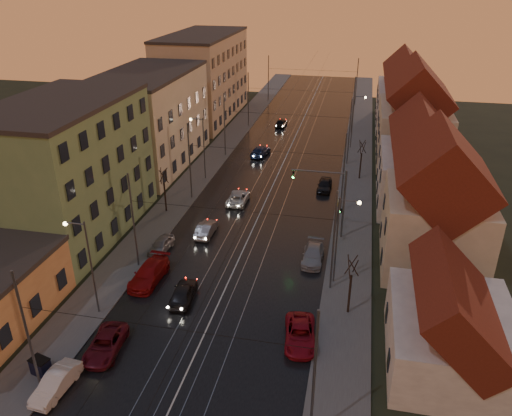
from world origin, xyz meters
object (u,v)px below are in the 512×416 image
Objects in this scene: street_lamp_3 at (355,116)px; traffic_light_mast at (334,195)px; street_lamp_2 at (201,142)px; parked_right_2 at (325,185)px; driving_car_3 at (260,151)px; dumpster at (41,367)px; street_lamp_0 at (86,259)px; parked_left_0 at (56,383)px; parked_left_3 at (161,245)px; street_lamp_1 at (341,233)px; driving_car_1 at (206,229)px; driving_car_2 at (238,198)px; driving_car_4 at (281,123)px; parked_right_0 at (300,334)px; parked_left_2 at (149,273)px; parked_right_1 at (313,254)px; parked_left_1 at (105,344)px; driving_car_0 at (183,293)px.

street_lamp_3 reaches higher than traffic_light_mast.
street_lamp_2 is 2.00× the size of parked_right_2.
driving_car_3 reaches higher than dumpster.
street_lamp_0 and street_lamp_2 have the same top height.
street_lamp_0 is 1.69× the size of driving_car_3.
parked_left_3 is (-0.06, 17.86, -0.03)m from parked_left_0.
street_lamp_1 is 36.00m from street_lamp_3.
driving_car_1 is 21.96m from parked_left_0.
street_lamp_3 is 1.69× the size of driving_car_3.
driving_car_2 is 30.16m from parked_left_0.
street_lamp_2 is 2.03× the size of parked_left_0.
driving_car_4 is (-12.25, 9.02, -4.20)m from street_lamp_3.
driving_car_4 is (5.96, 25.02, -4.20)m from street_lamp_2.
parked_right_0 is (11.29, -13.91, -0.01)m from driving_car_1.
street_lamp_2 is at bearing 98.53° from parked_left_2.
driving_car_3 is (-0.69, 16.13, 0.05)m from driving_car_2.
traffic_light_mast is at bearing 39.45° from parked_left_2.
driving_car_2 is at bearing 100.11° from driving_car_3.
parked_right_1 is (-1.28, -4.82, -3.94)m from traffic_light_mast.
driving_car_4 reaches higher than driving_car_1.
parked_right_1 is (12.91, 15.04, 0.03)m from parked_left_1.
street_lamp_2 is at bearing 97.07° from parked_left_0.
driving_car_0 is at bearing -157.34° from street_lamp_1.
dumpster is (-6.28, -28.79, 0.06)m from driving_car_2.
street_lamp_0 is 8.01m from dumpster.
driving_car_2 is 31.05m from driving_car_4.
driving_car_1 is at bearing -71.31° from street_lamp_2.
driving_car_2 is at bearing -99.10° from driving_car_1.
parked_left_3 is at bearing 68.11° from driving_car_2.
driving_car_2 is at bearing 91.93° from driving_car_4.
driving_car_3 reaches higher than driving_car_2.
traffic_light_mast reaches higher than parked_left_1.
driving_car_1 is 5.07m from parked_left_3.
street_lamp_1 is 1.92× the size of driving_car_0.
street_lamp_1 is at bearing -162.41° from driving_car_0.
dumpster is at bearing -142.14° from parked_left_1.
street_lamp_3 is 14.71m from driving_car_3.
parked_right_1 is (10.41, -26.92, -0.03)m from driving_car_3.
driving_car_3 reaches higher than parked_right_2.
parked_left_0 is 0.83× the size of parked_right_0.
street_lamp_3 is at bearing 84.94° from dumpster.
driving_car_1 is 11.36m from parked_right_1.
street_lamp_1 is 1.11× the size of traffic_light_mast.
traffic_light_mast is 1.59× the size of parked_left_1.
parked_left_0 is at bearing -136.39° from street_lamp_1.
street_lamp_2 is at bearing -81.14° from driving_car_0.
parked_left_3 is (-16.70, -33.99, -4.26)m from street_lamp_3.
driving_car_1 is at bearing 156.38° from street_lamp_1.
parked_right_1 is 3.77× the size of dumpster.
driving_car_0 is 11.71m from dumpster.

